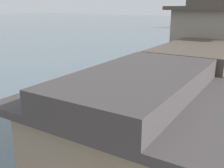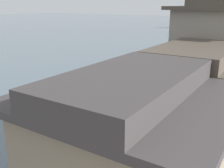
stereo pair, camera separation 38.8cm
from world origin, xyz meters
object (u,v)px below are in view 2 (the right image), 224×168
(boat_moored_second, at_px, (224,44))
(house_waterfront_second, at_px, (191,104))
(mooring_post_dock_mid, at_px, (146,116))
(boat_moored_far, at_px, (150,90))
(house_waterfront_tall, at_px, (215,60))
(house_waterfront_nearest, at_px, (129,159))
(boat_midriver_drifting, at_px, (145,57))
(boat_moored_nearest, at_px, (188,67))
(boat_moored_third, at_px, (183,77))

(boat_moored_second, xyz_separation_m, house_waterfront_second, (7.62, -49.59, 3.40))
(mooring_post_dock_mid, bearing_deg, boat_moored_far, 113.18)
(house_waterfront_tall, bearing_deg, boat_moored_far, 150.06)
(mooring_post_dock_mid, bearing_deg, house_waterfront_tall, 46.54)
(boat_moored_far, height_order, house_waterfront_nearest, house_waterfront_nearest)
(house_waterfront_nearest, xyz_separation_m, mooring_post_dock_mid, (-3.66, 9.10, -2.56))
(house_waterfront_nearest, relative_size, house_waterfront_second, 0.95)
(house_waterfront_nearest, bearing_deg, boat_moored_far, 112.50)
(boat_midriver_drifting, distance_m, house_waterfront_tall, 25.32)
(house_waterfront_second, relative_size, mooring_post_dock_mid, 7.91)
(house_waterfront_tall, distance_m, mooring_post_dock_mid, 6.45)
(boat_moored_second, height_order, mooring_post_dock_mid, mooring_post_dock_mid)
(boat_moored_second, xyz_separation_m, boat_midriver_drifting, (-7.82, -23.47, 0.09))
(boat_moored_nearest, height_order, boat_moored_second, boat_moored_nearest)
(boat_moored_second, relative_size, house_waterfront_second, 0.57)
(boat_moored_second, xyz_separation_m, mooring_post_dock_mid, (3.79, -46.97, 0.84))
(boat_moored_third, bearing_deg, mooring_post_dock_mid, -81.88)
(boat_moored_nearest, xyz_separation_m, mooring_post_dock_mid, (3.33, -20.44, 0.79))
(boat_moored_nearest, xyz_separation_m, boat_moored_third, (1.27, -6.01, 0.05))
(house_waterfront_nearest, height_order, mooring_post_dock_mid, house_waterfront_nearest)
(boat_moored_far, distance_m, boat_midriver_drifting, 17.86)
(house_waterfront_second, bearing_deg, house_waterfront_nearest, -91.49)
(boat_moored_nearest, relative_size, mooring_post_dock_mid, 5.55)
(boat_midriver_drifting, relative_size, mooring_post_dock_mid, 4.22)
(house_waterfront_tall, bearing_deg, house_waterfront_second, -87.56)
(boat_moored_second, height_order, boat_moored_third, boat_moored_third)
(house_waterfront_nearest, relative_size, house_waterfront_tall, 0.77)
(boat_midriver_drifting, distance_m, house_waterfront_nearest, 36.14)
(boat_midriver_drifting, xyz_separation_m, house_waterfront_tall, (15.16, -19.75, 4.61))
(boat_moored_nearest, height_order, boat_midriver_drifting, boat_midriver_drifting)
(boat_moored_nearest, height_order, house_waterfront_second, house_waterfront_second)
(boat_moored_far, distance_m, mooring_post_dock_mid, 8.40)
(boat_moored_far, relative_size, house_waterfront_second, 0.54)
(boat_moored_nearest, distance_m, boat_moored_second, 26.53)
(boat_moored_second, relative_size, mooring_post_dock_mid, 4.54)
(boat_moored_nearest, relative_size, boat_midriver_drifting, 1.31)
(boat_moored_third, height_order, house_waterfront_tall, house_waterfront_tall)
(boat_moored_far, bearing_deg, boat_moored_nearest, 90.17)
(boat_midriver_drifting, bearing_deg, mooring_post_dock_mid, -63.71)
(house_waterfront_tall, bearing_deg, house_waterfront_nearest, -89.53)
(boat_moored_third, bearing_deg, boat_midriver_drifting, 136.49)
(house_waterfront_tall, bearing_deg, boat_midriver_drifting, 127.52)
(boat_moored_second, distance_m, house_waterfront_nearest, 56.66)
(boat_moored_nearest, xyz_separation_m, house_waterfront_second, (7.16, -23.07, 3.35))
(boat_moored_second, bearing_deg, mooring_post_dock_mid, -85.39)
(boat_moored_second, bearing_deg, house_waterfront_second, -81.27)
(boat_moored_far, bearing_deg, boat_midriver_drifting, 117.74)
(house_waterfront_nearest, bearing_deg, mooring_post_dock_mid, 111.91)
(boat_moored_far, xyz_separation_m, house_waterfront_second, (7.12, -10.32, 3.29))
(house_waterfront_second, bearing_deg, mooring_post_dock_mid, 145.54)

